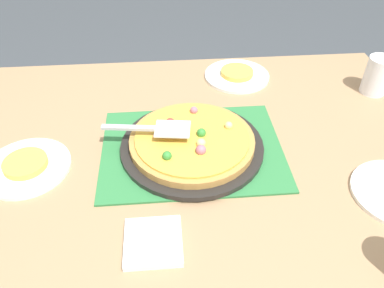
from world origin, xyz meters
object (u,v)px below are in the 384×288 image
Objects in this scene: pizza at (192,140)px; pizza_server at (154,128)px; pizza_pan at (192,146)px; served_slice_right at (25,163)px; plate_near_left at (237,76)px; served_slice_left at (237,72)px; plate_far_right at (27,167)px; napkin_stack at (153,242)px; cup_near at (377,76)px.

pizza_server reaches higher than pizza.
pizza_pan is 0.43m from served_slice_right.
plate_near_left is 0.01m from served_slice_left.
pizza is 0.10m from pizza_server.
served_slice_left is at bearing -146.57° from plate_far_right.
napkin_stack is (0.10, 0.29, -0.03)m from pizza.
served_slice_left reaches higher than plate_far_right.
napkin_stack is at bearing 70.23° from pizza.
plate_near_left is 2.00× the size of served_slice_left.
pizza_pan is 3.17× the size of napkin_stack.
pizza_server is at bearing 17.59° from cup_near.
plate_near_left is at bearing -116.91° from pizza_pan.
plate_far_right is 0.94× the size of pizza_server.
pizza_pan is 0.65m from cup_near.
napkin_stack is (0.11, 0.29, -0.01)m from pizza_pan.
pizza reaches higher than napkin_stack.
pizza_pan is 0.41m from plate_near_left.
served_slice_right is (0.42, 0.04, -0.02)m from pizza.
pizza_server is at bearing -91.60° from napkin_stack.
pizza is at bearing -17.73° from pizza_pan.
cup_near is (-1.03, -0.27, 0.06)m from plate_far_right.
plate_far_right is 0.73m from served_slice_left.
plate_far_right is 0.41m from napkin_stack.
plate_near_left is (-0.19, -0.36, -0.03)m from pizza.
pizza_server reaches higher than served_slice_left.
cup_near is at bearing -158.76° from pizza_pan.
pizza is at bearing -174.91° from plate_far_right.
plate_far_right is (0.61, 0.40, 0.00)m from plate_near_left.
pizza_pan is 1.63× the size of pizza_server.
cup_near reaches higher than served_slice_left.
napkin_stack is (0.71, 0.53, -0.05)m from cup_near.
served_slice_left is at bearing -128.71° from pizza_server.
plate_far_right is (0.42, 0.04, -0.03)m from pizza.
served_slice_right is (0.00, 0.00, 0.01)m from plate_far_right.
cup_near reaches higher than plate_far_right.
served_slice_right is at bearing 90.00° from plate_far_right.
served_slice_left is (-0.61, -0.40, 0.01)m from plate_far_right.
pizza_pan is at bearing -174.94° from plate_far_right.
pizza_pan is 0.41m from served_slice_left.
pizza is 0.31m from napkin_stack.
plate_near_left is at bearing -146.57° from plate_far_right.
plate_far_right is 0.34m from pizza_server.
pizza_pan is 1.15× the size of pizza.
cup_near is 0.51× the size of pizza_server.
served_slice_right is at bearing 8.74° from pizza_server.
pizza_pan is at bearing 21.24° from cup_near.
served_slice_left is (-0.18, -0.36, 0.01)m from pizza_pan.
pizza_server is at bearing -171.26° from served_slice_right.
cup_near is (-0.42, 0.13, 0.04)m from served_slice_left.
served_slice_left is 0.92× the size of napkin_stack.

